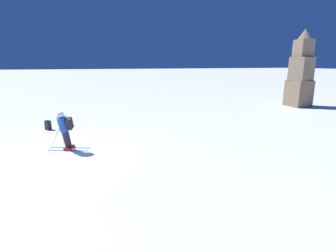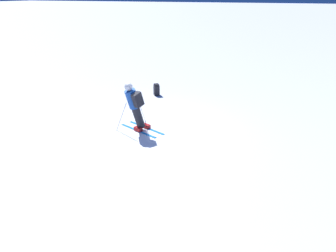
% 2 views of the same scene
% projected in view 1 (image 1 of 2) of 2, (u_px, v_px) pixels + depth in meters
% --- Properties ---
extents(ground_plane, '(300.00, 300.00, 0.00)m').
position_uv_depth(ground_plane, '(70.00, 149.00, 10.63)').
color(ground_plane, white).
extents(skier, '(1.46, 1.68, 1.72)m').
position_uv_depth(skier, '(65.00, 129.00, 10.12)').
color(skier, '#1E7AC6').
rests_on(skier, ground).
extents(rock_pillar, '(1.68, 1.48, 5.95)m').
position_uv_depth(rock_pillar, '(300.00, 75.00, 20.60)').
color(rock_pillar, '#7A664C').
rests_on(rock_pillar, ground).
extents(spare_backpack, '(0.37, 0.36, 0.50)m').
position_uv_depth(spare_backpack, '(48.00, 125.00, 13.66)').
color(spare_backpack, black).
rests_on(spare_backpack, ground).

